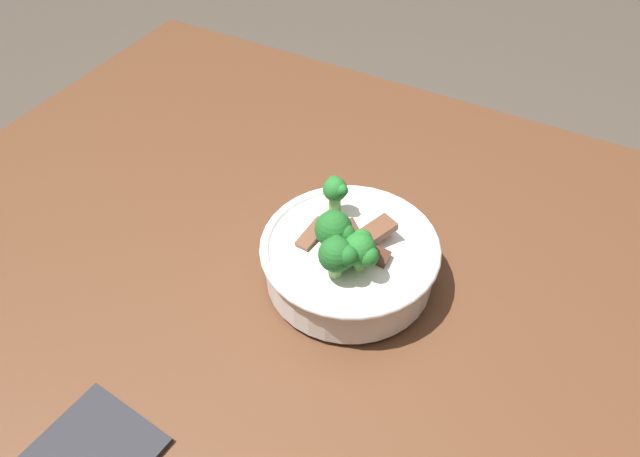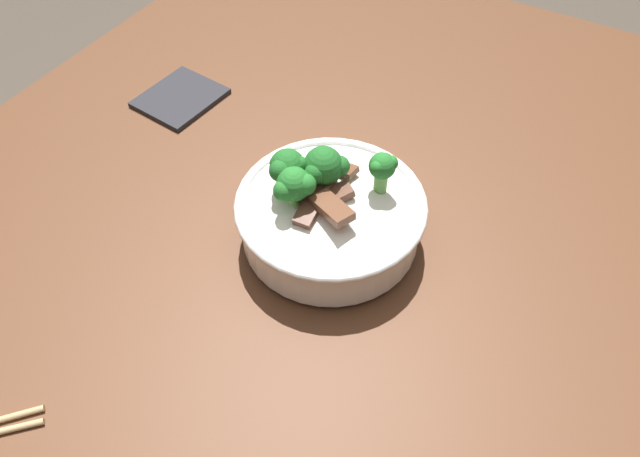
{
  "view_description": "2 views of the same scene",
  "coord_description": "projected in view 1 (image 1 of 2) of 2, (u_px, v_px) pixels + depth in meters",
  "views": [
    {
      "loc": [
        0.21,
        -0.44,
        1.41
      ],
      "look_at": [
        -0.06,
        0.05,
        0.84
      ],
      "focal_mm": 34.5,
      "sensor_mm": 36.0,
      "label": 1
    },
    {
      "loc": [
        0.41,
        0.28,
        1.37
      ],
      "look_at": [
        -0.0,
        0.04,
        0.8
      ],
      "focal_mm": 33.68,
      "sensor_mm": 36.0,
      "label": 2
    }
  ],
  "objects": [
    {
      "name": "rice_bowl",
      "position": [
        349.0,
        256.0,
        0.79
      ],
      "size": [
        0.23,
        0.23,
        0.13
      ],
      "color": "white",
      "rests_on": "dining_table"
    },
    {
      "name": "folded_napkin",
      "position": [
        97.0,
        449.0,
        0.66
      ],
      "size": [
        0.13,
        0.12,
        0.01
      ],
      "primitive_type": "cube",
      "rotation": [
        0.0,
        0.0,
        -0.1
      ],
      "color": "#28282D",
      "rests_on": "dining_table"
    },
    {
      "name": "dining_table",
      "position": [
        341.0,
        360.0,
        0.88
      ],
      "size": [
        1.41,
        1.07,
        0.77
      ],
      "color": "#56331E",
      "rests_on": "ground"
    }
  ]
}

